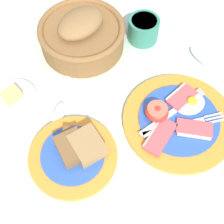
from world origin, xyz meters
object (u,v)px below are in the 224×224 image
Objects in this scene: breakfast_plate at (177,119)px; bread_basket at (82,34)px; teaspoon_near_cup at (193,49)px; sugar_cup at (143,29)px; teaspoon_by_saucer at (61,105)px; butter_dish at (13,98)px; bread_plate at (75,152)px.

bread_basket is at bearing 103.85° from breakfast_plate.
breakfast_plate is at bearing -48.24° from teaspoon_near_cup.
sugar_cup is 0.48× the size of teaspoon_by_saucer.
teaspoon_by_saucer and teaspoon_near_cup have the same top height.
breakfast_plate is 1.15× the size of bread_basket.
butter_dish is (-0.22, -0.06, -0.03)m from bread_basket.
teaspoon_by_saucer is 0.85× the size of teaspoon_near_cup.
bread_basket is (-0.15, 0.05, 0.01)m from sugar_cup.
bread_plate is 0.30m from bread_basket.
bread_basket reaches higher than breakfast_plate.
teaspoon_by_saucer is (-0.28, -0.08, -0.03)m from sugar_cup.
bread_plate is 0.86× the size of bread_basket.
breakfast_plate is at bearing 88.62° from teaspoon_by_saucer.
teaspoon_near_cup is (0.16, 0.15, -0.01)m from breakfast_plate.
sugar_cup is (0.07, 0.25, 0.02)m from breakfast_plate.
sugar_cup reaches higher than teaspoon_near_cup.
teaspoon_by_saucer is (0.09, -0.07, -0.00)m from butter_dish.
bread_basket reaches higher than butter_dish.
bread_plate reaches higher than teaspoon_near_cup.
butter_dish is at bearing -178.40° from sugar_cup.
teaspoon_by_saucer is at bearing -39.02° from butter_dish.
bread_plate is 0.96× the size of teaspoon_near_cup.
breakfast_plate is 1.34× the size of bread_plate.
breakfast_plate is 3.15× the size of sugar_cup.
bread_basket reaches higher than sugar_cup.
bread_basket reaches higher than bread_plate.
sugar_cup is at bearing 73.69° from breakfast_plate.
bread_basket is 0.23m from butter_dish.
butter_dish is (-0.29, 0.24, -0.00)m from breakfast_plate.
bread_plate is at bearing -145.78° from sugar_cup.
bread_plate reaches higher than butter_dish.
breakfast_plate is 1.52× the size of teaspoon_by_saucer.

